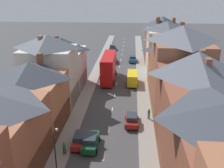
{
  "coord_description": "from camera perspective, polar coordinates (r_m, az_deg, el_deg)",
  "views": [
    {
      "loc": [
        2.86,
        -13.27,
        18.37
      ],
      "look_at": [
        -0.6,
        31.47,
        1.6
      ],
      "focal_mm": 42.0,
      "sensor_mm": 36.0,
      "label": 1
    }
  ],
  "objects": [
    {
      "name": "pavement_left",
      "position": [
        55.02,
        -4.15,
        1.01
      ],
      "size": [
        2.2,
        104.0,
        0.14
      ],
      "primitive_type": "cube",
      "color": "gray",
      "rests_on": "ground"
    },
    {
      "name": "pavement_right",
      "position": [
        54.48,
        6.52,
        0.73
      ],
      "size": [
        2.2,
        104.0,
        0.14
      ],
      "primitive_type": "cube",
      "color": "gray",
      "rests_on": "ground"
    },
    {
      "name": "centre_line_dashes",
      "position": [
        52.66,
        1.03,
        0.08
      ],
      "size": [
        0.14,
        97.8,
        0.01
      ],
      "color": "silver",
      "rests_on": "ground"
    },
    {
      "name": "terrace_row_left",
      "position": [
        30.85,
        -21.24,
        -6.33
      ],
      "size": [
        8.0,
        51.38,
        11.67
      ],
      "color": "brown",
      "rests_on": "ground"
    },
    {
      "name": "terrace_row_right",
      "position": [
        37.83,
        15.33,
        0.67
      ],
      "size": [
        8.0,
        71.35,
        14.12
      ],
      "color": "#A36042",
      "rests_on": "ground"
    },
    {
      "name": "double_decker_bus_lead",
      "position": [
        53.89,
        -0.74,
        3.72
      ],
      "size": [
        2.74,
        10.8,
        5.3
      ],
      "color": "red",
      "rests_on": "ground"
    },
    {
      "name": "car_near_blue",
      "position": [
        62.11,
        -1.27,
        4.06
      ],
      "size": [
        1.9,
        3.85,
        1.6
      ],
      "color": "#B7BABF",
      "rests_on": "ground"
    },
    {
      "name": "car_parked_left_a",
      "position": [
        37.28,
        4.31,
        -7.68
      ],
      "size": [
        1.9,
        4.13,
        1.6
      ],
      "color": "maroon",
      "rests_on": "ground"
    },
    {
      "name": "car_parked_right_a",
      "position": [
        68.2,
        4.5,
        5.53
      ],
      "size": [
        1.9,
        4.24,
        1.65
      ],
      "color": "#236093",
      "rests_on": "ground"
    },
    {
      "name": "car_mid_black",
      "position": [
        67.17,
        0.29,
        5.33
      ],
      "size": [
        1.9,
        4.22,
        1.58
      ],
      "color": "maroon",
      "rests_on": "ground"
    },
    {
      "name": "car_parked_left_b",
      "position": [
        81.19,
        0.11,
        7.99
      ],
      "size": [
        1.9,
        3.81,
        1.59
      ],
      "color": "navy",
      "rests_on": "ground"
    },
    {
      "name": "car_mid_white",
      "position": [
        32.96,
        -6.84,
        -11.86
      ],
      "size": [
        1.9,
        4.07,
        1.61
      ],
      "color": "maroon",
      "rests_on": "ground"
    },
    {
      "name": "car_far_grey",
      "position": [
        32.4,
        -4.67,
        -12.31
      ],
      "size": [
        1.9,
        4.3,
        1.7
      ],
      "color": "#144728",
      "rests_on": "ground"
    },
    {
      "name": "delivery_van",
      "position": [
        52.02,
        4.45,
        1.32
      ],
      "size": [
        2.2,
        5.2,
        2.41
      ],
      "color": "yellow",
      "rests_on": "ground"
    },
    {
      "name": "pedestrian_near_right",
      "position": [
        31.38,
        -10.36,
        -13.42
      ],
      "size": [
        0.36,
        0.22,
        1.61
      ],
      "color": "#23232D",
      "rests_on": "pavement_left"
    },
    {
      "name": "pedestrian_mid_left",
      "position": [
        38.72,
        8.03,
        -6.33
      ],
      "size": [
        0.36,
        0.22,
        1.61
      ],
      "color": "#3D4256",
      "rests_on": "pavement_right"
    },
    {
      "name": "street_lamp",
      "position": [
        26.82,
        -12.16,
        -14.37
      ],
      "size": [
        0.2,
        1.12,
        5.5
      ],
      "color": "black",
      "rests_on": "ground"
    }
  ]
}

